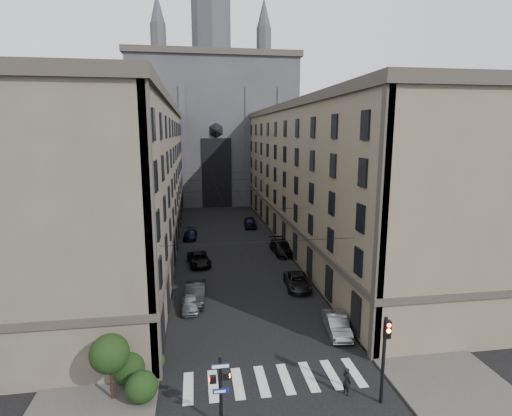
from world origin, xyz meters
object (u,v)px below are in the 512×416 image
pedestrian_signal_left (220,386)px  car_left_far (190,234)px  car_left_midnear (196,293)px  car_right_far (250,222)px  gothic_tower (213,120)px  car_left_near (190,303)px  car_right_midfar (282,247)px  car_right_near (337,325)px  car_right_midnear (297,281)px  pedestrian (347,381)px  car_left_midfar (199,259)px  traffic_light_right (385,350)px

pedestrian_signal_left → car_left_far: bearing=92.7°
car_left_midnear → car_right_far: car_left_midnear is taller
gothic_tower → car_left_near: gothic_tower is taller
pedestrian_signal_left → car_right_midfar: pedestrian_signal_left is taller
car_right_near → car_right_midnear: (-0.67, 9.25, -0.03)m
gothic_tower → car_right_midfar: gothic_tower is taller
car_right_far → pedestrian: size_ratio=2.80×
car_left_near → pedestrian: size_ratio=2.22×
gothic_tower → pedestrian: bearing=-86.9°
car_left_midnear → car_right_midfar: bearing=53.9°
pedestrian_signal_left → car_left_midfar: (-0.74, 26.38, -1.63)m
car_right_near → pedestrian: (-1.96, -7.00, 0.13)m
car_right_midnear → pedestrian: 16.31m
car_left_midnear → traffic_light_right: bearing=-53.1°
car_left_midfar → car_right_near: size_ratio=1.15×
pedestrian_signal_left → car_right_far: size_ratio=0.85×
car_right_near → car_right_far: bearing=99.2°
traffic_light_right → car_left_near: (-10.78, 14.01, -2.65)m
car_left_near → car_right_near: 12.57m
car_left_midnear → car_right_near: bearing=-32.0°
car_left_midnear → car_right_midnear: size_ratio=1.02×
car_left_midfar → car_left_far: 11.90m
car_left_midnear → car_left_far: 22.16m
pedestrian → car_right_midnear: bearing=-28.5°
traffic_light_right → car_right_midfar: bearing=88.8°
traffic_light_right → car_right_midnear: 17.54m
traffic_light_right → pedestrian: (-1.66, 1.08, -2.45)m
gothic_tower → car_right_midnear: (5.23, -55.70, -17.12)m
car_left_near → car_left_far: size_ratio=0.85×
car_right_near → car_right_midnear: bearing=100.6°
pedestrian_signal_left → car_right_far: (7.71, 43.92, -1.52)m
car_right_midfar → car_right_far: car_right_midfar is taller
car_right_midnear → car_left_midfar: bearing=142.7°
car_right_midnear → car_left_far: bearing=122.3°
traffic_light_right → car_left_near: traffic_light_right is taller
pedestrian_signal_left → traffic_light_right: size_ratio=0.77×
car_right_near → car_left_far: bearing=117.1°
pedestrian_signal_left → traffic_light_right: traffic_light_right is taller
gothic_tower → car_left_midnear: 60.03m
pedestrian_signal_left → car_right_midfar: bearing=71.6°
gothic_tower → pedestrian_signal_left: size_ratio=14.50×
car_left_far → car_right_far: car_right_far is taller
car_left_near → gothic_tower: bearing=84.6°
car_left_midfar → car_left_far: size_ratio=1.13×
traffic_light_right → car_left_midfar: (-9.85, 25.96, -2.60)m
pedestrian_signal_left → car_left_midnear: bearing=94.2°
car_right_near → pedestrian: pedestrian is taller
pedestrian_signal_left → car_left_far: size_ratio=0.91×
car_left_near → car_left_midfar: 11.98m
car_left_midfar → pedestrian: size_ratio=2.94×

